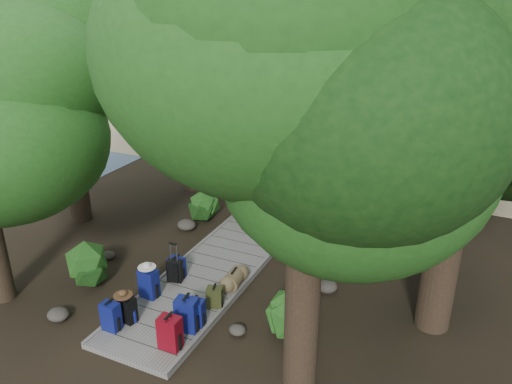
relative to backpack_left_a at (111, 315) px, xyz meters
The scene contains 49 objects.
ground 4.47m from the backpack_left_a, 80.34° to the left, with size 120.00×120.00×0.00m, color black.
sand_beach 20.40m from the backpack_left_a, 87.90° to the left, with size 40.00×22.00×0.02m, color tan.
water_bay 42.90m from the backpack_left_a, 136.77° to the left, with size 50.00×60.00×0.02m, color #294555.
distant_hill 65.46m from the backpack_left_a, 126.85° to the left, with size 32.00×16.00×12.00m, color black.
boardwalk 5.45m from the backpack_left_a, 82.11° to the left, with size 2.00×12.00×0.12m, color gray.
backpack_left_a is the anchor object (origin of this frame).
backpack_left_b 0.38m from the backpack_left_a, 68.63° to the left, with size 0.34×0.24×0.63m, color black, non-canonical shape.
backpack_left_c 1.27m from the backpack_left_a, 89.86° to the left, with size 0.40×0.28×0.74m, color navy, non-canonical shape.
backpack_left_d 2.20m from the backpack_left_a, 86.76° to the left, with size 0.37×0.27×0.56m, color navy, non-canonical shape.
backpack_right_a 1.39m from the backpack_left_a, ahead, with size 0.42×0.30×0.75m, color maroon, non-canonical shape.
backpack_right_b 1.53m from the backpack_left_a, 24.66° to the left, with size 0.44×0.31×0.79m, color navy, non-canonical shape.
backpack_right_c 1.69m from the backpack_left_a, 30.27° to the left, with size 0.37×0.26×0.63m, color navy, non-canonical shape.
backpack_right_d 2.17m from the backpack_left_a, 45.70° to the left, with size 0.34×0.24×0.51m, color #353B1B, non-canonical shape.
duffel_right_khaki 2.87m from the backpack_left_a, 57.79° to the left, with size 0.39×0.58×0.39m, color brown, non-canonical shape.
suitcase_on_boardwalk 2.04m from the backpack_left_a, 84.95° to the left, with size 0.35×0.19×0.55m, color black, non-canonical shape.
lone_suitcase_on_sand 12.73m from the backpack_left_a, 84.64° to the left, with size 0.46×0.26×0.72m, color black, non-canonical shape.
hat_brown 0.49m from the backpack_left_a, 75.24° to the left, with size 0.39×0.39×0.12m, color #51351E, non-canonical shape.
hat_white 1.35m from the backpack_left_a, 90.41° to the left, with size 0.40×0.40×0.13m, color silver, non-canonical shape.
kayak 14.82m from the backpack_left_a, 98.35° to the left, with size 0.73×3.34×0.33m, color #AF290F.
sun_lounger 14.99m from the backpack_left_a, 72.91° to the left, with size 0.58×1.80×0.58m, color silver, non-canonical shape.
tree_right_a 5.42m from the backpack_left_a, ahead, with size 5.06×5.06×8.43m, color black, non-canonical shape.
tree_right_b 7.95m from the backpack_left_a, 27.46° to the left, with size 5.51×5.51×9.84m, color black, non-canonical shape.
tree_right_c 8.68m from the backpack_left_a, 54.80° to the left, with size 5.46×5.46×9.45m, color black, non-canonical shape.
tree_right_d 11.43m from the backpack_left_a, 55.83° to the left, with size 5.44×5.44×9.98m, color black, non-canonical shape.
tree_right_e 13.25m from the backpack_left_a, 68.99° to the left, with size 5.03×5.03×9.05m, color black, non-canonical shape.
tree_left_b 7.19m from the backpack_left_a, 138.71° to the left, with size 5.06×5.06×9.11m, color black, non-canonical shape.
tree_left_c 8.77m from the backpack_left_a, 109.48° to the left, with size 5.04×5.04×8.77m, color black, non-canonical shape.
tree_back_a 20.33m from the backpack_left_a, 92.21° to the left, with size 5.69×5.69×9.84m, color black, non-canonical shape.
tree_back_b 20.78m from the backpack_left_a, 82.60° to the left, with size 4.96×4.96×8.86m, color black, non-canonical shape.
tree_back_c 20.55m from the backpack_left_a, 74.84° to the left, with size 5.01×5.01×9.02m, color black, non-canonical shape.
tree_back_d 19.48m from the backpack_left_a, 104.52° to the left, with size 5.06×5.06×8.44m, color black, non-canonical shape.
palm_right_a 11.07m from the backpack_left_a, 67.27° to the left, with size 4.49×4.49×7.65m, color #133A10, non-canonical shape.
palm_right_b 16.21m from the backpack_left_a, 68.94° to the left, with size 4.01×4.01×7.75m, color #133A10, non-canonical shape.
palm_right_c 17.27m from the backpack_left_a, 79.16° to the left, with size 3.84×3.84×6.10m, color #133A10, non-canonical shape.
palm_left_a 12.03m from the backpack_left_a, 108.73° to the left, with size 4.44×4.44×7.06m, color #133A10, non-canonical shape.
rock_left_a 1.39m from the backpack_left_a, behind, with size 0.47×0.42×0.26m, color #4C473F, non-canonical shape.
rock_left_b 3.15m from the backpack_left_a, 131.66° to the left, with size 0.35×0.32×0.19m, color #4C473F, non-canonical shape.
rock_left_c 4.75m from the backpack_left_a, 103.79° to the left, with size 0.54×0.49×0.30m, color #4C473F, non-canonical shape.
rock_left_d 7.84m from the backpack_left_a, 102.98° to the left, with size 0.34×0.31×0.19m, color #4C473F, non-canonical shape.
rock_right_a 2.56m from the backpack_left_a, 24.66° to the left, with size 0.35×0.32×0.19m, color #4C473F, non-canonical shape.
rock_right_b 4.78m from the backpack_left_a, 43.43° to the left, with size 0.54×0.49×0.30m, color #4C473F, non-canonical shape.
rock_right_c 5.93m from the backpack_left_a, 66.21° to the left, with size 0.30×0.27×0.17m, color #4C473F, non-canonical shape.
rock_right_d 9.31m from the backpack_left_a, 70.17° to the left, with size 0.49×0.44×0.27m, color #4C473F, non-canonical shape.
shrub_left_a 2.12m from the backpack_left_a, 141.01° to the left, with size 1.05×1.05×0.95m, color #1F4F17, non-canonical shape.
shrub_left_b 5.61m from the backpack_left_a, 101.25° to the left, with size 0.94×0.94×0.85m, color #1F4F17, non-canonical shape.
shrub_left_c 8.82m from the backpack_left_a, 103.39° to the left, with size 1.28×1.28×1.15m, color #1F4F17, non-canonical shape.
shrub_right_a 3.64m from the backpack_left_a, 23.87° to the left, with size 1.01×1.01×0.91m, color #1F4F17, non-canonical shape.
shrub_right_b 7.08m from the backpack_left_a, 63.36° to the left, with size 1.34×1.34×1.20m, color #1F4F17, non-canonical shape.
shrub_right_c 10.27m from the backpack_left_a, 72.65° to the left, with size 0.90×0.90×0.81m, color #1F4F17, non-canonical shape.
Camera 1 is at (5.36, -10.63, 6.59)m, focal length 35.00 mm.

